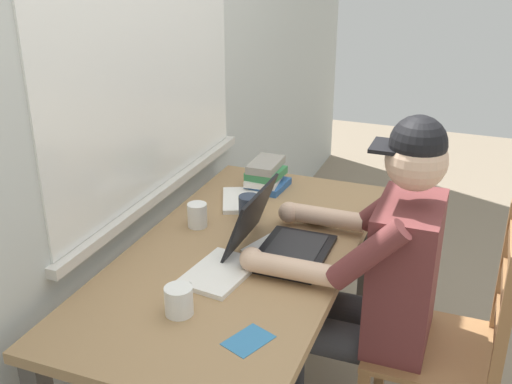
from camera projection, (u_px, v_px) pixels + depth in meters
name	position (u px, v px, depth m)	size (l,w,h in m)	color
back_wall	(115.00, 72.00, 2.06)	(6.00, 0.08, 2.60)	beige
desk	(241.00, 272.00, 2.18)	(1.49, 0.74, 0.71)	#9E7A51
seated_person	(372.00, 274.00, 2.06)	(0.50, 0.60, 1.24)	brown
wooden_chair	(450.00, 348.00, 2.06)	(0.42, 0.42, 0.93)	olive
laptop	(276.00, 238.00, 2.11)	(0.33, 0.31, 0.22)	black
computer_mouse	(317.00, 218.00, 2.34)	(0.06, 0.10, 0.03)	black
coffee_mug_white	(198.00, 215.00, 2.30)	(0.11, 0.07, 0.09)	white
coffee_mug_dark	(249.00, 208.00, 2.34)	(0.12, 0.08, 0.10)	#2D384C
coffee_mug_spare	(179.00, 300.00, 1.78)	(0.12, 0.08, 0.09)	white
book_stack_main	(266.00, 175.00, 2.63)	(0.21, 0.17, 0.12)	#2D5B9E
paper_pile_near_laptop	(277.00, 248.00, 2.15)	(0.20, 0.17, 0.01)	white
paper_pile_back_corner	(241.00, 200.00, 2.51)	(0.24, 0.15, 0.02)	white
paper_pile_side	(219.00, 272.00, 1.99)	(0.26, 0.18, 0.02)	white
landscape_photo_print	(248.00, 340.00, 1.67)	(0.13, 0.09, 0.00)	teal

